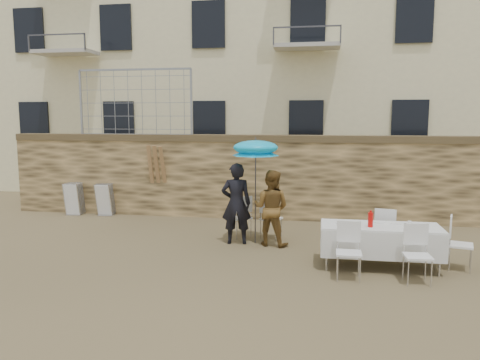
% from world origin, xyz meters
% --- Properties ---
extents(ground, '(80.00, 80.00, 0.00)m').
position_xyz_m(ground, '(0.00, 0.00, 0.00)').
color(ground, brown).
rests_on(ground, ground).
extents(stone_wall, '(13.00, 0.50, 2.20)m').
position_xyz_m(stone_wall, '(0.00, 5.00, 1.10)').
color(stone_wall, olive).
rests_on(stone_wall, ground).
extents(chain_link_fence, '(3.20, 0.06, 1.80)m').
position_xyz_m(chain_link_fence, '(-3.00, 5.00, 3.10)').
color(chain_link_fence, gray).
rests_on(chain_link_fence, stone_wall).
extents(man_suit, '(0.70, 0.53, 1.75)m').
position_xyz_m(man_suit, '(0.30, 2.31, 0.87)').
color(man_suit, black).
rests_on(man_suit, ground).
extents(woman_dress, '(0.91, 0.78, 1.61)m').
position_xyz_m(woman_dress, '(1.05, 2.31, 0.80)').
color(woman_dress, olive).
rests_on(woman_dress, ground).
extents(umbrella, '(1.00, 1.00, 2.12)m').
position_xyz_m(umbrella, '(0.70, 2.41, 2.00)').
color(umbrella, '#3F3F44').
rests_on(umbrella, ground).
extents(couple_chair_left, '(0.67, 0.67, 0.96)m').
position_xyz_m(couple_chair_left, '(0.30, 2.86, 0.48)').
color(couple_chair_left, white).
rests_on(couple_chair_left, ground).
extents(couple_chair_right, '(0.60, 0.60, 0.96)m').
position_xyz_m(couple_chair_right, '(1.00, 2.86, 0.48)').
color(couple_chair_right, white).
rests_on(couple_chair_right, ground).
extents(banquet_table, '(2.10, 0.85, 0.78)m').
position_xyz_m(banquet_table, '(3.15, 1.14, 0.73)').
color(banquet_table, silver).
rests_on(banquet_table, ground).
extents(soda_bottle, '(0.09, 0.09, 0.26)m').
position_xyz_m(soda_bottle, '(2.95, 0.99, 0.91)').
color(soda_bottle, red).
rests_on(soda_bottle, banquet_table).
extents(table_chair_front_left, '(0.49, 0.49, 0.96)m').
position_xyz_m(table_chair_front_left, '(2.55, 0.39, 0.48)').
color(table_chair_front_left, white).
rests_on(table_chair_front_left, ground).
extents(table_chair_front_right, '(0.51, 0.51, 0.96)m').
position_xyz_m(table_chair_front_right, '(3.65, 0.39, 0.48)').
color(table_chair_front_right, white).
rests_on(table_chair_front_right, ground).
extents(table_chair_back, '(0.57, 0.57, 0.96)m').
position_xyz_m(table_chair_back, '(3.35, 1.94, 0.48)').
color(table_chair_back, white).
rests_on(table_chair_back, ground).
extents(table_chair_side, '(0.59, 0.59, 0.96)m').
position_xyz_m(table_chair_side, '(4.55, 1.24, 0.48)').
color(table_chair_side, white).
rests_on(table_chair_side, ground).
extents(chair_stack_left, '(0.46, 0.47, 0.92)m').
position_xyz_m(chair_stack_left, '(-4.67, 4.67, 0.46)').
color(chair_stack_left, white).
rests_on(chair_stack_left, ground).
extents(chair_stack_right, '(0.46, 0.40, 0.92)m').
position_xyz_m(chair_stack_right, '(-3.77, 4.67, 0.46)').
color(chair_stack_right, white).
rests_on(chair_stack_right, ground).
extents(wood_planks, '(0.70, 0.20, 2.00)m').
position_xyz_m(wood_planks, '(-2.17, 4.74, 1.00)').
color(wood_planks, '#A37749').
rests_on(wood_planks, ground).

